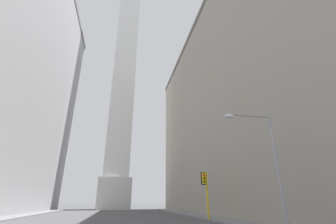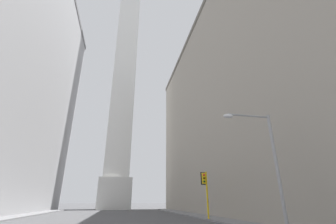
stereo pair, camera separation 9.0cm
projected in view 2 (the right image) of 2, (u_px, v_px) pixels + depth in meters
The scene contains 5 objects.
sidewalk_right at pixel (244, 222), 20.62m from camera, with size 5.00×67.20×0.15m, color slate.
building_right at pixel (267, 112), 39.33m from camera, with size 26.08×51.57×32.82m.
obelisk at pixel (125, 67), 64.76m from camera, with size 7.41×7.41×78.81m.
traffic_light_mid_right at pixel (205, 187), 23.93m from camera, with size 0.76×0.52×4.82m.
street_lamp at pixel (266, 155), 13.75m from camera, with size 3.28×0.36×7.12m.
Camera 2 is at (0.76, -0.81, 1.86)m, focal length 24.00 mm.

